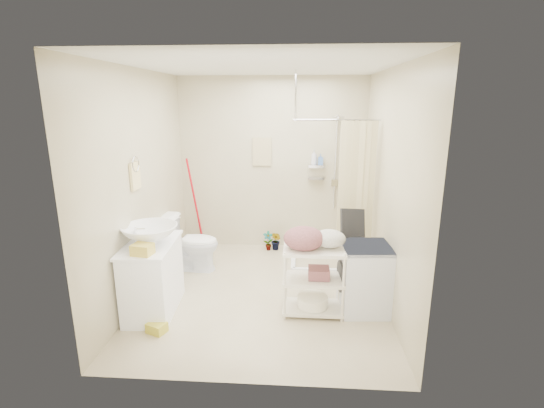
{
  "coord_description": "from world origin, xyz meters",
  "views": [
    {
      "loc": [
        0.39,
        -4.32,
        2.25
      ],
      "look_at": [
        0.09,
        0.25,
        1.04
      ],
      "focal_mm": 26.0,
      "sensor_mm": 36.0,
      "label": 1
    }
  ],
  "objects_px": {
    "washing_machine": "(365,278)",
    "vanity": "(153,277)",
    "laundry_rack": "(313,275)",
    "toilet": "(191,243)"
  },
  "relations": [
    {
      "from": "washing_machine",
      "to": "vanity",
      "type": "bearing_deg",
      "value": -179.72
    },
    {
      "from": "vanity",
      "to": "laundry_rack",
      "type": "bearing_deg",
      "value": -1.5
    },
    {
      "from": "vanity",
      "to": "toilet",
      "type": "height_order",
      "value": "vanity"
    },
    {
      "from": "vanity",
      "to": "toilet",
      "type": "bearing_deg",
      "value": 80.34
    },
    {
      "from": "toilet",
      "to": "vanity",
      "type": "bearing_deg",
      "value": 177.67
    },
    {
      "from": "vanity",
      "to": "washing_machine",
      "type": "distance_m",
      "value": 2.31
    },
    {
      "from": "vanity",
      "to": "laundry_rack",
      "type": "relative_size",
      "value": 1.0
    },
    {
      "from": "vanity",
      "to": "washing_machine",
      "type": "bearing_deg",
      "value": 0.71
    },
    {
      "from": "washing_machine",
      "to": "laundry_rack",
      "type": "relative_size",
      "value": 0.84
    },
    {
      "from": "toilet",
      "to": "washing_machine",
      "type": "height_order",
      "value": "toilet"
    }
  ]
}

